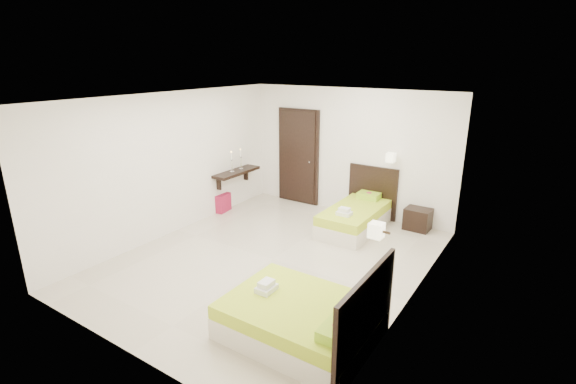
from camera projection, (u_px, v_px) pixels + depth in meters
The scene contains 7 objects.
floor at pixel (273, 259), 6.85m from camera, with size 5.50×5.50×0.00m, color beige.
bed_single at pixel (356, 216), 8.02m from camera, with size 1.04×1.73×1.42m.
bed_double at pixel (305, 319), 4.85m from camera, with size 1.70×1.45×1.41m.
nightstand at pixel (418, 219), 8.01m from camera, with size 0.47×0.42×0.42m, color black.
ottoman at pixel (219, 202), 8.99m from camera, with size 0.38×0.38×0.38m, color maroon.
door at pixel (298, 157), 9.30m from camera, with size 1.02×0.15×2.14m.
console_shelf at pixel (236, 172), 8.96m from camera, with size 0.35×1.20×0.78m.
Camera 1 is at (3.60, -5.03, 3.14)m, focal length 26.00 mm.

